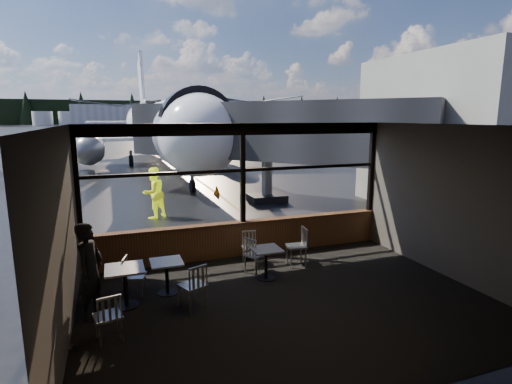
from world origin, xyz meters
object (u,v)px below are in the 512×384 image
chair_left_s (108,317)px  cone_extra (156,200)px  chair_near_e (296,247)px  chair_near_n (250,248)px  cafe_table_left (126,287)px  chair_mid_s (193,286)px  cone_wing (71,169)px  cafe_table_near (266,264)px  cafe_table_mid (167,277)px  jet_bridge (284,145)px  chair_mid_w (135,276)px  airliner (159,95)px  ground_crew (154,193)px  cone_nose (217,190)px  chair_near_w (256,255)px  passenger (90,271)px

chair_left_s → cone_extra: 10.43m
chair_near_e → chair_near_n: (-1.04, 0.50, -0.07)m
cafe_table_left → chair_near_n: bearing=24.6°
cone_extra → chair_near_n: bearing=-78.9°
chair_mid_s → cone_wing: size_ratio=1.91×
cafe_table_near → cafe_table_mid: bearing=-179.5°
chair_near_e → cone_wing: (-6.81, 20.38, -0.24)m
cafe_table_left → cone_extra: 9.20m
jet_bridge → cafe_table_near: size_ratio=15.81×
chair_mid_w → chair_mid_s: bearing=63.2°
airliner → chair_near_e: 22.71m
cafe_table_mid → ground_crew: ground_crew is taller
ground_crew → cone_extra: 2.22m
chair_left_s → cone_nose: size_ratio=2.00×
chair_near_w → ground_crew: ground_crew is taller
chair_near_w → passenger: size_ratio=0.51×
chair_near_w → cone_extra: chair_near_w is taller
chair_mid_w → cone_nose: chair_mid_w is taller
cafe_table_left → chair_near_e: chair_near_e is taller
airliner → cone_extra: airliner is taller
chair_mid_w → cone_extra: bearing=-172.4°
chair_mid_s → cone_extra: bearing=65.5°
chair_mid_s → chair_near_w: bearing=13.0°
chair_near_w → chair_near_n: bearing=144.7°
cafe_table_left → cone_wing: (-2.73, 21.27, -0.16)m
cafe_table_left → cone_nose: 11.51m
cafe_table_left → cone_wing: 21.45m
cone_wing → chair_near_e: bearing=-71.5°
cone_nose → cone_extra: bearing=-153.0°
chair_near_w → chair_mid_s: chair_mid_s is taller
cone_wing → cone_extra: size_ratio=0.99×
cafe_table_near → ground_crew: ground_crew is taller
jet_bridge → chair_mid_w: 9.84m
cafe_table_left → cone_extra: cafe_table_left is taller
chair_mid_w → chair_left_s: bearing=-1.2°
chair_mid_s → jet_bridge: bearing=33.4°
chair_mid_w → ground_crew: ground_crew is taller
ground_crew → chair_near_w: bearing=70.1°
chair_near_w → chair_mid_s: size_ratio=0.99×
chair_near_w → cone_wing: (-5.68, 20.55, -0.22)m
chair_near_w → ground_crew: bearing=168.1°
jet_bridge → airliner: bearing=101.8°
cafe_table_left → cone_nose: cafe_table_left is taller
cone_nose → chair_near_w: bearing=-99.0°
jet_bridge → chair_mid_s: (-5.46, -8.07, -2.03)m
cafe_table_mid → chair_near_n: chair_near_n is taller
cafe_table_mid → chair_mid_s: size_ratio=0.77×
airliner → cafe_table_near: 23.26m
cone_extra → chair_left_s: bearing=-100.2°
ground_crew → cafe_table_near: bearing=70.2°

